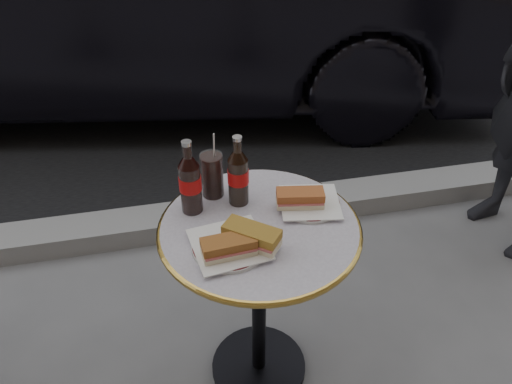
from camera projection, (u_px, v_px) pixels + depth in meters
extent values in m
plane|color=slate|center=(259.00, 368.00, 1.95)|extent=(80.00, 80.00, 0.00)
cube|color=black|center=(168.00, 4.00, 5.87)|extent=(40.00, 8.00, 0.00)
cube|color=gray|center=(222.00, 216.00, 2.62)|extent=(40.00, 0.20, 0.12)
cylinder|color=silver|center=(229.00, 246.00, 1.42)|extent=(0.22, 0.22, 0.01)
cylinder|color=silver|center=(310.00, 204.00, 1.58)|extent=(0.25, 0.25, 0.01)
cube|color=#955625|center=(229.00, 248.00, 1.37)|extent=(0.16, 0.08, 0.05)
cube|color=olive|center=(252.00, 237.00, 1.41)|extent=(0.17, 0.16, 0.06)
cube|color=#AE592C|center=(300.00, 199.00, 1.55)|extent=(0.16, 0.09, 0.05)
cylinder|color=black|center=(212.00, 175.00, 1.59)|extent=(0.09, 0.09, 0.15)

